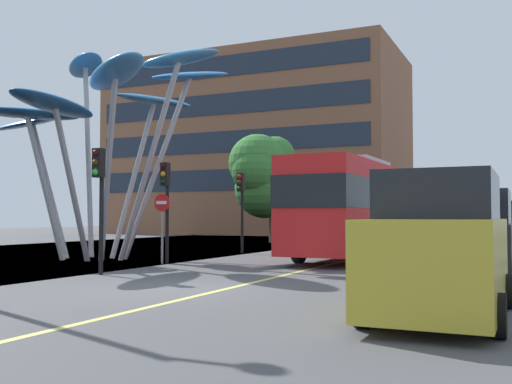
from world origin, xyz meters
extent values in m
cube|color=#4C4C4F|center=(0.00, 0.00, -0.05)|extent=(120.00, 240.00, 0.10)
cube|color=#E0D666|center=(1.10, 0.00, 0.00)|extent=(0.16, 144.00, 0.01)
cube|color=red|center=(1.20, 10.90, 1.94)|extent=(2.67, 10.23, 3.18)
cube|color=black|center=(1.20, 10.90, 2.38)|extent=(2.69, 10.34, 1.02)
cube|color=yellow|center=(1.31, 15.93, 3.23)|extent=(1.34, 0.13, 0.36)
cube|color=#B2B2B7|center=(1.20, 10.90, 3.65)|extent=(1.90, 3.60, 0.24)
cylinder|color=black|center=(2.48, 14.03, 0.48)|extent=(0.30, 0.97, 0.96)
cylinder|color=black|center=(0.06, 14.09, 0.48)|extent=(0.30, 0.97, 0.96)
cylinder|color=black|center=(2.34, 8.08, 0.48)|extent=(0.30, 0.97, 0.96)
cylinder|color=black|center=(-0.08, 8.13, 0.48)|extent=(0.30, 0.97, 0.96)
cylinder|color=#9EA0A5|center=(-5.26, 6.65, 3.62)|extent=(2.60, 0.34, 7.29)
ellipsoid|color=#4299E0|center=(-4.06, 6.71, 7.23)|extent=(3.14, 1.26, 0.59)
cylinder|color=#9EA0A5|center=(-5.64, 7.73, 3.52)|extent=(2.29, 1.61, 7.11)
ellipsoid|color=#2D7FD1|center=(-4.63, 8.40, 7.04)|extent=(3.12, 2.66, 0.74)
cylinder|color=#9EA0A5|center=(-7.06, 8.19, 3.20)|extent=(0.71, 2.30, 6.46)
ellipsoid|color=#388EDB|center=(-6.82, 9.22, 6.40)|extent=(2.18, 4.33, 0.57)
cylinder|color=#9EA0A5|center=(-9.18, 7.96, 4.01)|extent=(1.69, 1.44, 8.06)
ellipsoid|color=#4CA3E5|center=(-9.88, 8.54, 8.01)|extent=(3.05, 2.82, 0.74)
cylinder|color=#9EA0A5|center=(-9.74, 6.38, 2.66)|extent=(1.95, 0.32, 5.39)
ellipsoid|color=#2D7FD1|center=(-10.62, 6.33, 5.33)|extent=(3.60, 1.85, 1.06)
cylinder|color=#9EA0A5|center=(-8.99, 5.38, 2.69)|extent=(1.34, 1.07, 5.42)
ellipsoid|color=#2D7FD1|center=(-9.52, 4.98, 5.37)|extent=(3.80, 3.34, 0.51)
cylinder|color=#9EA0A5|center=(-7.12, 4.70, 2.64)|extent=(0.60, 2.36, 5.35)
ellipsoid|color=#2D7FD1|center=(-6.93, 3.63, 5.27)|extent=(2.05, 4.48, 0.54)
cylinder|color=#9EA0A5|center=(-6.26, 5.57, 3.23)|extent=(1.86, 1.57, 6.53)
ellipsoid|color=#4299E0|center=(-5.47, 4.92, 6.47)|extent=(4.33, 3.96, 1.06)
cylinder|color=black|center=(-3.57, 1.91, 1.74)|extent=(0.12, 0.12, 3.47)
cube|color=black|center=(-3.57, 1.77, 3.07)|extent=(0.28, 0.24, 0.80)
sphere|color=#390706|center=(-3.57, 1.64, 3.33)|extent=(0.18, 0.18, 0.18)
sphere|color=#3A2707|center=(-3.57, 1.64, 3.07)|extent=(0.18, 0.18, 0.18)
sphere|color=green|center=(-3.57, 1.64, 2.81)|extent=(0.18, 0.18, 0.18)
cylinder|color=black|center=(-4.18, 6.15, 1.73)|extent=(0.12, 0.12, 3.45)
cube|color=black|center=(-4.18, 6.01, 3.05)|extent=(0.28, 0.24, 0.80)
sphere|color=#390706|center=(-4.18, 5.88, 3.31)|extent=(0.18, 0.18, 0.18)
sphere|color=orange|center=(-4.18, 5.88, 3.05)|extent=(0.18, 0.18, 0.18)
sphere|color=black|center=(-4.18, 5.88, 2.79)|extent=(0.18, 0.18, 0.18)
cylinder|color=black|center=(-4.28, 12.29, 1.75)|extent=(0.12, 0.12, 3.50)
cube|color=black|center=(-4.28, 12.15, 3.10)|extent=(0.28, 0.24, 0.80)
sphere|color=red|center=(-4.28, 12.02, 3.36)|extent=(0.18, 0.18, 0.18)
sphere|color=#3A2707|center=(-4.28, 12.02, 3.10)|extent=(0.18, 0.18, 0.18)
sphere|color=black|center=(-4.28, 12.02, 2.84)|extent=(0.18, 0.18, 0.18)
cube|color=gold|center=(5.92, -1.49, 0.87)|extent=(1.80, 4.56, 1.37)
cube|color=black|center=(5.92, -1.49, 1.92)|extent=(1.65, 2.51, 0.73)
cylinder|color=black|center=(6.82, -0.07, 0.30)|extent=(0.20, 0.60, 0.60)
cylinder|color=black|center=(5.02, -0.07, 0.30)|extent=(0.20, 0.60, 0.60)
cylinder|color=black|center=(6.82, -2.90, 0.30)|extent=(0.20, 0.60, 0.60)
cylinder|color=black|center=(5.02, -2.90, 0.30)|extent=(0.20, 0.60, 0.60)
cube|color=black|center=(5.95, 4.44, 0.80)|extent=(1.78, 4.20, 1.24)
cube|color=black|center=(5.95, 4.44, 1.83)|extent=(1.64, 2.31, 0.83)
cylinder|color=black|center=(5.06, 5.74, 0.30)|extent=(0.20, 0.60, 0.60)
cylinder|color=black|center=(5.06, 3.14, 0.30)|extent=(0.20, 0.60, 0.60)
cube|color=gold|center=(5.90, 11.79, 0.79)|extent=(1.80, 4.55, 1.22)
cube|color=black|center=(5.90, 11.79, 1.77)|extent=(1.66, 2.50, 0.74)
cylinder|color=black|center=(5.00, 13.20, 0.30)|extent=(0.20, 0.60, 0.60)
cylinder|color=black|center=(5.00, 10.38, 0.30)|extent=(0.20, 0.60, 0.60)
cylinder|color=brown|center=(-7.32, 22.85, 1.31)|extent=(0.45, 0.45, 2.61)
sphere|color=#387A33|center=(-7.47, 23.63, 5.45)|extent=(2.51, 2.51, 2.51)
sphere|color=#387A33|center=(-8.01, 21.95, 4.45)|extent=(3.08, 3.08, 3.08)
sphere|color=#387A33|center=(-8.15, 22.42, 4.93)|extent=(3.62, 3.62, 3.62)
sphere|color=#387A33|center=(-7.88, 22.83, 3.37)|extent=(3.71, 3.71, 3.71)
cylinder|color=gray|center=(-4.23, 5.93, 1.19)|extent=(0.08, 0.08, 2.38)
cylinder|color=red|center=(-4.23, 5.90, 2.08)|extent=(0.60, 0.03, 0.60)
cube|color=white|center=(-4.23, 5.87, 2.08)|extent=(0.40, 0.04, 0.11)
cube|color=brown|center=(-16.63, 41.21, 8.24)|extent=(27.03, 13.79, 16.49)
cube|color=#1E2838|center=(-16.63, 34.30, 4.78)|extent=(25.41, 0.08, 1.85)
cube|color=#1E2838|center=(-16.63, 34.30, 8.08)|extent=(25.41, 0.08, 1.85)
cube|color=#1E2838|center=(-16.63, 34.30, 11.38)|extent=(25.41, 0.08, 1.85)
cube|color=#1E2838|center=(-16.63, 34.30, 14.67)|extent=(25.41, 0.08, 1.85)
camera|label=1|loc=(7.22, -11.38, 1.59)|focal=42.12mm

